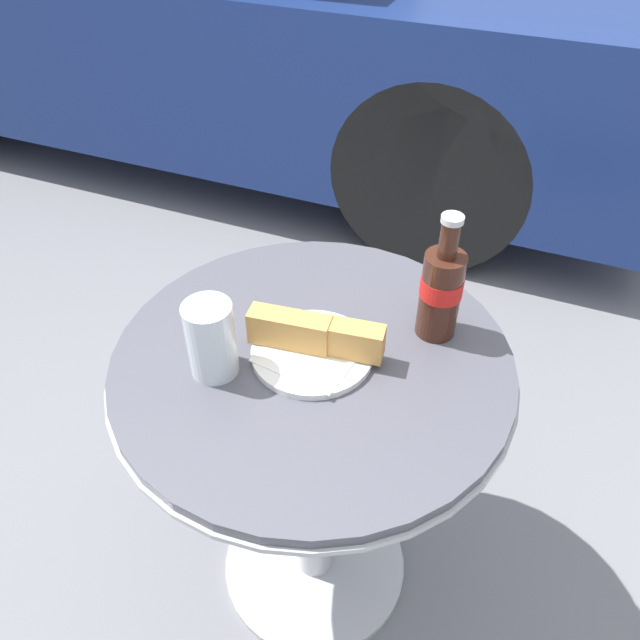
{
  "coord_description": "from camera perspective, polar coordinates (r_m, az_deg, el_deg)",
  "views": [
    {
      "loc": [
        0.29,
        -0.68,
        1.43
      ],
      "look_at": [
        0.0,
        0.03,
        0.75
      ],
      "focal_mm": 35.0,
      "sensor_mm": 36.0,
      "label": 1
    }
  ],
  "objects": [
    {
      "name": "ground_plane",
      "position": [
        1.61,
        -0.48,
        -21.41
      ],
      "size": [
        30.0,
        30.0,
        0.0
      ],
      "primitive_type": "plane",
      "color": "slate"
    },
    {
      "name": "bistro_table",
      "position": [
        1.18,
        -0.62,
        -10.13
      ],
      "size": [
        0.68,
        0.68,
        0.7
      ],
      "color": "#B7B7BC",
      "rests_on": "ground_plane"
    },
    {
      "name": "cola_bottle_left",
      "position": [
        1.04,
        11.01,
        2.74
      ],
      "size": [
        0.07,
        0.07,
        0.23
      ],
      "color": "#3D1E14",
      "rests_on": "bistro_table"
    },
    {
      "name": "drinking_glass",
      "position": [
        0.98,
        -9.89,
        -1.99
      ],
      "size": [
        0.08,
        0.08,
        0.13
      ],
      "color": "#C68923",
      "rests_on": "bistro_table"
    },
    {
      "name": "lunch_plate_near",
      "position": [
        1.02,
        -0.49,
        -2.1
      ],
      "size": [
        0.23,
        0.2,
        0.07
      ],
      "color": "white",
      "rests_on": "bistro_table"
    }
  ]
}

